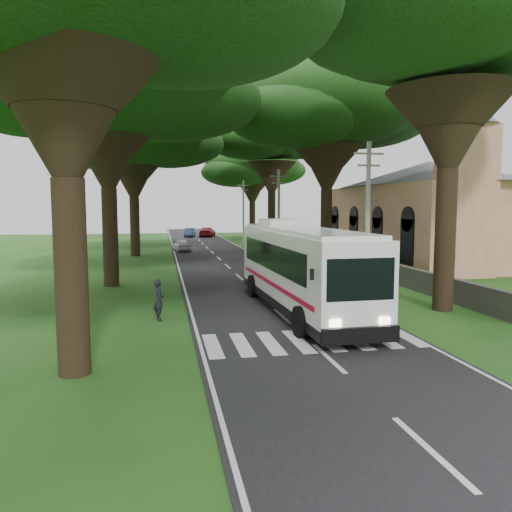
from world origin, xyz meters
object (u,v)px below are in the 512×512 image
object	(u,v)px
distant_car_b	(190,233)
distant_car_a	(182,245)
church	(429,204)
distant_car_c	(207,232)
pole_far	(243,210)
pedestrian	(159,300)
coach_bus	(300,267)
pole_near	(368,217)
pole_mid	(279,212)

from	to	relation	value
distant_car_b	distant_car_a	bearing A→B (deg)	-86.28
church	distant_car_a	world-z (taller)	church
distant_car_a	distant_car_c	size ratio (longest dim) A/B	0.77
pole_far	distant_car_c	bearing A→B (deg)	106.35
church	distant_car_a	size ratio (longest dim) A/B	6.31
pole_far	pedestrian	size ratio (longest dim) A/B	4.64
church	coach_bus	bearing A→B (deg)	-132.06
pole_near	distant_car_b	xyz separation A→B (m)	(-6.30, 51.76, -3.47)
distant_car_a	pedestrian	bearing A→B (deg)	78.12
church	pole_near	xyz separation A→B (m)	(-12.36, -15.55, -0.73)
church	pole_mid	xyz separation A→B (m)	(-12.36, 4.45, -0.73)
pole_mid	pedestrian	distance (m)	26.19
pole_near	distant_car_c	xyz separation A→B (m)	(-3.61, 52.31, -3.43)
church	coach_bus	world-z (taller)	church
distant_car_a	distant_car_c	world-z (taller)	distant_car_c
distant_car_b	distant_car_c	distance (m)	2.74
pole_mid	pole_far	size ratio (longest dim) A/B	1.00
church	pole_mid	size ratio (longest dim) A/B	3.00
pole_mid	distant_car_a	distance (m)	12.15
pole_mid	coach_bus	xyz separation A→B (m)	(-4.47, -23.11, -2.16)
pole_near	pole_mid	xyz separation A→B (m)	(0.00, 20.00, 0.00)
pole_far	distant_car_a	xyz separation A→B (m)	(-8.50, -12.06, -3.50)
coach_bus	distant_car_a	world-z (taller)	coach_bus
pole_near	distant_car_b	size ratio (longest dim) A/B	1.95
pole_far	distant_car_a	size ratio (longest dim) A/B	2.10
distant_car_c	pedestrian	xyz separation A→B (m)	(-7.08, -55.99, 0.11)
distant_car_c	distant_car_a	bearing A→B (deg)	93.02
distant_car_b	pedestrian	bearing A→B (deg)	-85.53
pole_near	distant_car_c	distance (m)	52.55
coach_bus	distant_car_a	distance (m)	31.34
pole_mid	coach_bus	world-z (taller)	pole_mid
distant_car_b	pedestrian	xyz separation A→B (m)	(-4.39, -55.44, 0.16)
pole_mid	distant_car_c	distance (m)	32.69
church	distant_car_a	bearing A→B (deg)	149.29
pedestrian	church	bearing A→B (deg)	-61.32
pole_far	distant_car_c	distance (m)	13.28
coach_bus	pedestrian	bearing A→B (deg)	-176.48
church	distant_car_c	xyz separation A→B (m)	(-15.98, 36.77, -4.16)
pole_near	distant_car_a	distance (m)	29.41
coach_bus	distant_car_b	world-z (taller)	coach_bus
pole_mid	distant_car_a	size ratio (longest dim) A/B	2.10
distant_car_b	pedestrian	world-z (taller)	pedestrian
church	pole_mid	bearing A→B (deg)	160.19
pole_mid	pole_far	xyz separation A→B (m)	(0.00, 20.00, 0.00)
coach_bus	distant_car_a	xyz separation A→B (m)	(-4.03, 31.05, -1.34)
distant_car_b	church	bearing A→B (deg)	-53.73
distant_car_a	distant_car_b	distance (m)	23.92
pole_near	distant_car_c	bearing A→B (deg)	93.95
distant_car_c	pedestrian	size ratio (longest dim) A/B	2.87
distant_car_a	distant_car_c	distance (m)	24.86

